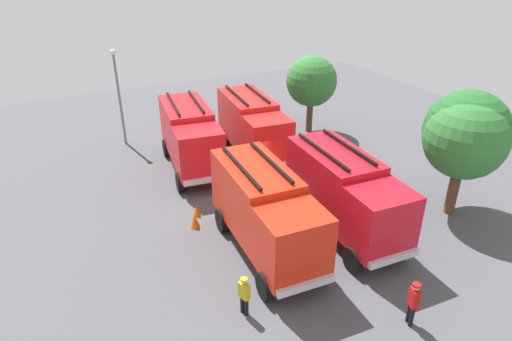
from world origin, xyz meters
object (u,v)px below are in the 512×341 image
traffic_cone_0 (197,210)px  tree_1 (466,132)px  tree_2 (465,139)px  lamppost (118,90)px  fire_truck_2 (253,124)px  tree_0 (311,81)px  firefighter_0 (413,302)px  firefighter_1 (244,294)px  fire_truck_1 (265,209)px  traffic_cone_2 (380,217)px  fire_truck_0 (190,135)px  traffic_cone_1 (195,221)px  fire_truck_3 (345,191)px

traffic_cone_0 → tree_1: bearing=66.7°
tree_2 → lamppost: lamppost is taller
traffic_cone_0 → fire_truck_2: bearing=132.2°
tree_0 → lamppost: lamppost is taller
firefighter_0 → lamppost: 21.84m
firefighter_1 → tree_0: tree_0 is taller
firefighter_0 → tree_1: (-4.99, 7.55, 3.16)m
fire_truck_1 → firefighter_0: 6.71m
tree_0 → tree_1: tree_1 is taller
traffic_cone_2 → tree_2: bearing=78.0°
traffic_cone_2 → lamppost: (-15.45, -9.02, 3.40)m
tree_1 → tree_2: bearing=-50.4°
fire_truck_1 → firefighter_1: fire_truck_1 is taller
fire_truck_0 → firefighter_0: size_ratio=4.11×
firefighter_0 → traffic_cone_1: size_ratio=2.63×
fire_truck_2 → traffic_cone_2: bearing=18.1°
fire_truck_1 → tree_1: 10.46m
firefighter_0 → lamppost: lamppost is taller
fire_truck_1 → firefighter_1: bearing=-35.6°
fire_truck_3 → tree_0: (-11.44, 5.53, 1.54)m
fire_truck_0 → tree_2: tree_2 is taller
fire_truck_1 → fire_truck_2: bearing=160.1°
fire_truck_3 → traffic_cone_2: 2.76m
fire_truck_3 → tree_2: bearing=82.1°
firefighter_1 → traffic_cone_0: bearing=-112.9°
firefighter_0 → firefighter_1: firefighter_0 is taller
traffic_cone_1 → tree_1: bearing=71.2°
traffic_cone_0 → traffic_cone_1: 1.03m
lamppost → fire_truck_3: bearing=24.7°
lamppost → tree_2: bearing=38.2°
firefighter_1 → tree_1: bearing=171.3°
firefighter_1 → traffic_cone_1: size_ratio=2.37×
firefighter_1 → tree_1: (-1.91, 12.60, 3.28)m
fire_truck_2 → firefighter_0: bearing=1.1°
tree_2 → traffic_cone_0: (-5.45, -11.53, -3.74)m
tree_1 → tree_2: 0.52m
firefighter_0 → firefighter_1: bearing=168.6°
fire_truck_0 → firefighter_1: 12.55m
fire_truck_2 → tree_2: size_ratio=1.24×
traffic_cone_0 → lamppost: size_ratio=0.09×
fire_truck_0 → traffic_cone_0: (5.24, -1.57, -1.86)m
tree_1 → lamppost: bearing=-140.4°
firefighter_1 → traffic_cone_2: bearing=178.6°
fire_truck_1 → firefighter_0: fire_truck_1 is taller
fire_truck_2 → firefighter_0: (15.23, -1.27, -1.13)m
fire_truck_3 → tree_2: 6.25m
fire_truck_1 → traffic_cone_0: (-4.07, -1.71, -1.86)m
fire_truck_0 → tree_1: size_ratio=1.20×
firefighter_0 → fire_truck_0: bearing=120.3°
firefighter_1 → lamppost: 18.08m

